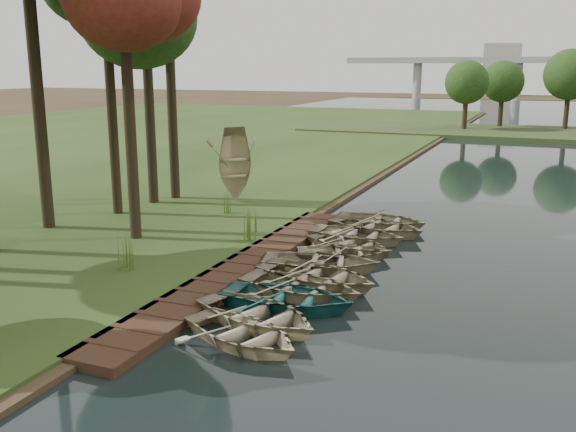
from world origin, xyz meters
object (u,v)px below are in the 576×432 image
at_px(rowboat_2, 287,295).
at_px(rowboat_1, 257,311).
at_px(boardwalk, 244,267).
at_px(rowboat_0, 242,330).
at_px(stored_rowboat, 235,194).

bearing_deg(rowboat_2, rowboat_1, 165.73).
bearing_deg(rowboat_1, boardwalk, 49.24).
distance_m(rowboat_0, rowboat_2, 2.60).
relative_size(rowboat_0, rowboat_1, 0.91).
height_order(boardwalk, rowboat_1, rowboat_1).
xyz_separation_m(boardwalk, rowboat_2, (2.67, -2.66, 0.30)).
height_order(rowboat_0, rowboat_1, rowboat_1).
height_order(rowboat_0, stored_rowboat, stored_rowboat).
bearing_deg(stored_rowboat, rowboat_2, -106.38).
bearing_deg(rowboat_1, rowboat_0, -153.62).
xyz_separation_m(boardwalk, rowboat_0, (2.55, -5.26, 0.26)).
distance_m(rowboat_2, stored_rowboat, 13.76).
bearing_deg(rowboat_0, boardwalk, 46.81).
bearing_deg(stored_rowboat, boardwalk, -110.76).
distance_m(rowboat_1, stored_rowboat, 14.83).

